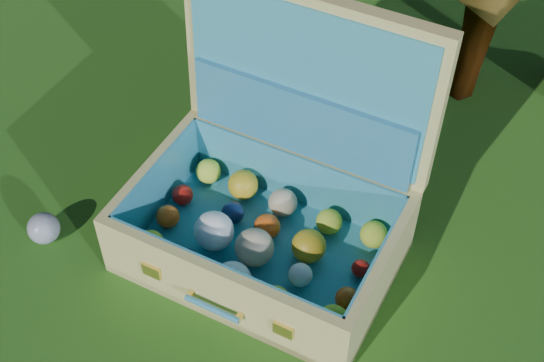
% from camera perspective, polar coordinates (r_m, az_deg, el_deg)
% --- Properties ---
extents(ground, '(60.00, 60.00, 0.00)m').
position_cam_1_polar(ground, '(1.60, -0.59, -7.44)').
color(ground, '#215114').
rests_on(ground, ground).
extents(stray_ball, '(0.07, 0.07, 0.07)m').
position_cam_1_polar(stray_ball, '(1.71, -16.81, -3.42)').
color(stray_ball, '#416AAB').
rests_on(stray_ball, ground).
extents(suitcase, '(0.61, 0.50, 0.53)m').
position_cam_1_polar(suitcase, '(1.56, 0.23, -0.70)').
color(suitcase, '#CEBF6E').
rests_on(suitcase, ground).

